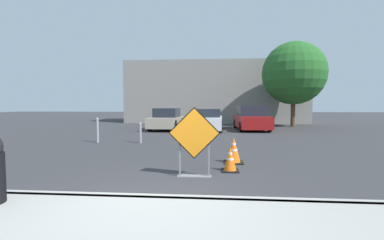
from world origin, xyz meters
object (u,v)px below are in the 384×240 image
Objects in this scene: road_closed_sign at (194,139)px; bollard_nearest at (140,132)px; bollard_second at (97,129)px; parked_car_second at (208,120)px; traffic_cone_nearest at (230,159)px; traffic_cone_second at (234,150)px; parked_car_third at (251,119)px; parked_car_nearest at (167,120)px.

road_closed_sign is 5.73m from bollard_nearest.
parked_car_second is at bearing 50.98° from bollard_second.
bollard_nearest is at bearing 117.90° from road_closed_sign.
traffic_cone_nearest is 0.94m from traffic_cone_second.
road_closed_sign is 1.90m from traffic_cone_second.
road_closed_sign reaches higher than traffic_cone_nearest.
parked_car_second is at bearing 7.07° from parked_car_third.
parked_car_second is at bearing 64.12° from bollard_nearest.
parked_car_nearest is at bearing 108.03° from traffic_cone_nearest.
parked_car_third reaches higher than parked_car_second.
parked_car_second reaches higher than traffic_cone_second.
traffic_cone_nearest is at bearing 35.43° from road_closed_sign.
parked_car_nearest reaches higher than bollard_nearest.
parked_car_third is (2.12, 10.77, 0.43)m from traffic_cone_nearest.
bollard_nearest is at bearing 128.36° from traffic_cone_nearest.
road_closed_sign is 10.90m from parked_car_second.
parked_car_nearest is 3.92× the size of bollard_second.
parked_car_third is 8.48m from bollard_nearest.
parked_car_nearest is 0.97× the size of parked_car_second.
parked_car_nearest is at bearing 89.72° from bollard_nearest.
parked_car_second is (-0.69, 10.29, 0.35)m from traffic_cone_nearest.
parked_car_second is at bearing 93.81° from traffic_cone_nearest.
traffic_cone_nearest is 10.99m from parked_car_third.
parked_car_second is 4.94× the size of bollard_nearest.
road_closed_sign reaches higher than traffic_cone_second.
parked_car_third reaches higher than bollard_nearest.
road_closed_sign is 11.63m from parked_car_nearest.
parked_car_third is (2.96, 11.38, -0.16)m from road_closed_sign.
parked_car_second is 2.85m from parked_car_third.
road_closed_sign is at bearing -47.83° from bollard_second.
parked_car_nearest is (-3.65, 9.80, 0.31)m from traffic_cone_second.
road_closed_sign is 0.36× the size of parked_car_second.
bollard_nearest is (-5.64, -6.32, -0.25)m from parked_car_third.
bollard_second reaches higher than traffic_cone_second.
traffic_cone_second is 0.67× the size of bollard_second.
parked_car_third reaches higher than traffic_cone_nearest.
traffic_cone_second is 0.82× the size of bollard_nearest.
bollard_second reaches higher than bollard_nearest.
road_closed_sign is 1.19m from traffic_cone_nearest.
parked_car_third is at bearing -176.89° from parked_car_nearest.
bollard_second is (-7.54, -6.32, -0.15)m from parked_car_third.
traffic_cone_nearest is at bearing -39.37° from bollard_second.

